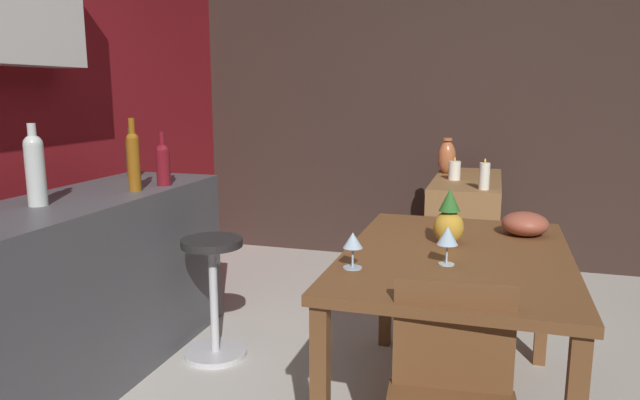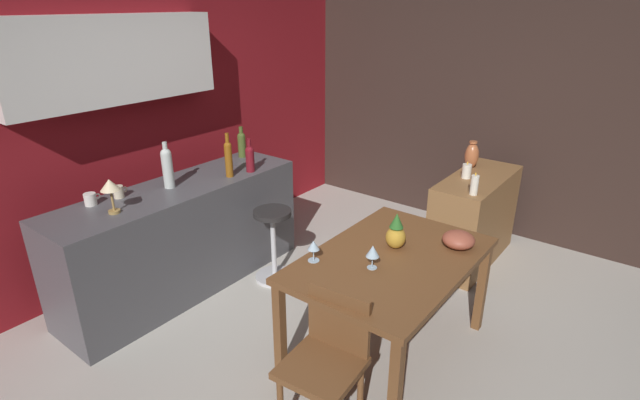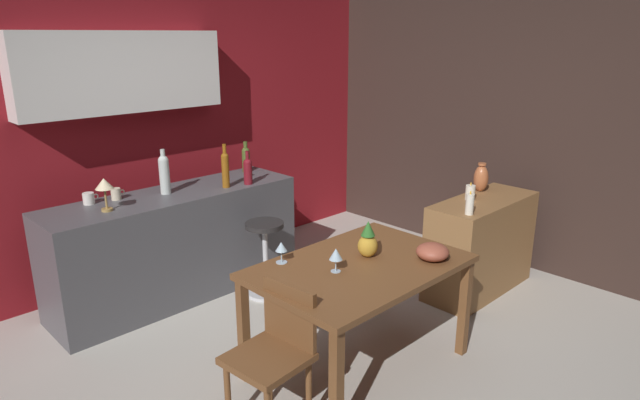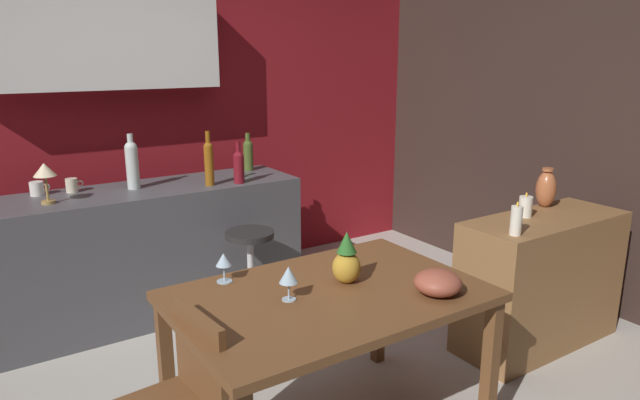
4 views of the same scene
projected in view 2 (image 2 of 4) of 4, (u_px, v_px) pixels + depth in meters
The scene contains 22 objects.
ground_plane at pixel (343, 343), 3.43m from camera, with size 9.00×9.00×0.00m, color #B7B2A8.
wall_kitchen_back at pixel (138, 110), 4.01m from camera, with size 5.20×0.33×2.60m.
wall_side_right at pixel (463, 101), 4.97m from camera, with size 0.10×4.40×2.60m, color #33231E.
dining_table at pixel (391, 268), 3.11m from camera, with size 1.36×0.92×0.74m.
kitchen_counter at pixel (183, 237), 3.97m from camera, with size 2.10×0.60×0.90m, color #4C4C51.
sideboard_cabinet at pixel (473, 219), 4.40m from camera, with size 1.10×0.44×0.82m, color olive.
chair_near_window at pixel (327, 357), 2.61m from camera, with size 0.43×0.43×0.82m.
bar_stool at pixel (273, 243), 4.10m from camera, with size 0.34×0.34×0.65m.
wine_glass_left at pixel (314, 246), 2.99m from camera, with size 0.08×0.08×0.14m.
wine_glass_right at pixel (373, 252), 2.91m from camera, with size 0.08×0.08×0.15m.
pineapple_centerpiece at pixel (396, 233), 3.16m from camera, with size 0.13×0.13×0.25m.
fruit_bowl at pixel (459, 240), 3.18m from camera, with size 0.21×0.21×0.11m, color #9E4C38.
wine_bottle_ruby at pixel (250, 157), 4.09m from camera, with size 0.07×0.07×0.29m.
wine_bottle_olive at pixel (242, 143), 4.47m from camera, with size 0.07×0.07×0.29m.
wine_bottle_amber at pixel (228, 157), 3.95m from camera, with size 0.06×0.06×0.37m.
wine_bottle_clear at pixel (167, 166), 3.72m from camera, with size 0.08×0.08×0.37m.
cup_cream at pixel (119, 192), 3.57m from camera, with size 0.11×0.07×0.09m.
cup_white at pixel (91, 199), 3.44m from camera, with size 0.12×0.08×0.09m.
counter_lamp at pixel (110, 187), 3.25m from camera, with size 0.13×0.13×0.25m.
pillar_candle_tall at pixel (467, 171), 4.19m from camera, with size 0.08×0.08×0.15m.
pillar_candle_short at pixel (474, 185), 3.83m from camera, with size 0.06×0.06×0.19m.
vase_copper at pixel (472, 155), 4.43m from camera, with size 0.13×0.13×0.25m.
Camera 2 is at (-2.30, -1.56, 2.26)m, focal length 26.99 mm.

